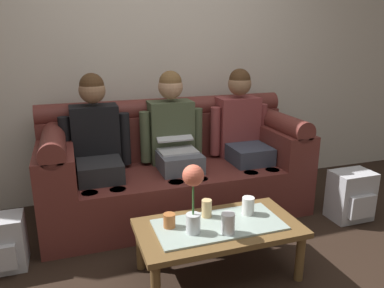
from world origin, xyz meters
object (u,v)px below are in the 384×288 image
(coffee_table, at_px, (219,231))
(cup_near_right, at_px, (169,220))
(couch, at_px, (175,170))
(cup_near_left, at_px, (248,206))
(cup_far_center, at_px, (207,208))
(backpack_right, at_px, (351,196))
(backpack_left, at_px, (0,244))
(person_middle, at_px, (174,138))
(person_left, at_px, (97,145))
(person_right, at_px, (242,132))
(cup_far_left, at_px, (228,223))
(flower_vase, at_px, (193,191))

(coffee_table, distance_m, cup_near_right, 0.33)
(couch, relative_size, cup_near_left, 18.97)
(cup_far_center, bearing_deg, backpack_right, 9.60)
(backpack_right, distance_m, backpack_left, 2.70)
(couch, height_order, person_middle, person_middle)
(person_left, height_order, cup_near_left, person_left)
(person_right, distance_m, backpack_left, 2.10)
(person_right, relative_size, cup_far_center, 10.44)
(person_left, relative_size, person_right, 1.00)
(person_left, bearing_deg, cup_far_left, -59.97)
(cup_near_left, xyz_separation_m, cup_far_left, (-0.23, -0.19, 0.01))
(backpack_right, bearing_deg, person_left, 161.92)
(cup_near_left, distance_m, backpack_left, 1.66)
(person_middle, bearing_deg, cup_far_left, -89.61)
(couch, distance_m, coffee_table, 1.01)
(couch, relative_size, cup_near_right, 25.24)
(person_right, height_order, backpack_right, person_right)
(cup_near_left, height_order, cup_far_center, same)
(couch, xyz_separation_m, flower_vase, (-0.19, -1.06, 0.26))
(couch, bearing_deg, cup_near_right, -107.87)
(person_left, xyz_separation_m, backpack_left, (-0.70, -0.49, -0.48))
(person_right, xyz_separation_m, backpack_right, (0.71, -0.65, -0.45))
(person_left, xyz_separation_m, cup_far_left, (0.65, -1.13, -0.23))
(flower_vase, bearing_deg, person_middle, 79.90)
(person_right, xyz_separation_m, cup_far_center, (-0.68, -0.89, -0.24))
(person_right, bearing_deg, cup_near_right, -135.18)
(cup_near_right, xyz_separation_m, backpack_right, (1.66, 0.29, -0.20))
(person_left, bearing_deg, cup_far_center, -55.70)
(person_middle, bearing_deg, backpack_left, -159.83)
(person_middle, height_order, backpack_left, person_middle)
(cup_near_right, distance_m, backpack_right, 1.70)
(backpack_left, bearing_deg, cup_far_center, -16.82)
(cup_near_left, height_order, cup_near_right, cup_near_left)
(couch, distance_m, backpack_left, 1.44)
(coffee_table, relative_size, backpack_right, 2.46)
(flower_vase, bearing_deg, coffee_table, 14.53)
(person_right, distance_m, flower_vase, 1.34)
(person_right, xyz_separation_m, cup_near_left, (-0.41, -0.94, -0.24))
(person_right, relative_size, backpack_left, 3.33)
(person_left, distance_m, cup_near_right, 1.03)
(person_middle, distance_m, person_right, 0.64)
(person_middle, height_order, cup_far_left, person_middle)
(cup_near_left, xyz_separation_m, backpack_right, (1.12, 0.29, -0.21))
(couch, relative_size, person_middle, 1.81)
(cup_far_left, bearing_deg, backpack_left, 154.87)
(person_middle, bearing_deg, person_left, 179.94)
(cup_near_right, distance_m, cup_far_center, 0.27)
(person_right, bearing_deg, cup_far_left, -119.44)
(person_middle, distance_m, backpack_left, 1.51)
(person_right, height_order, flower_vase, person_right)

